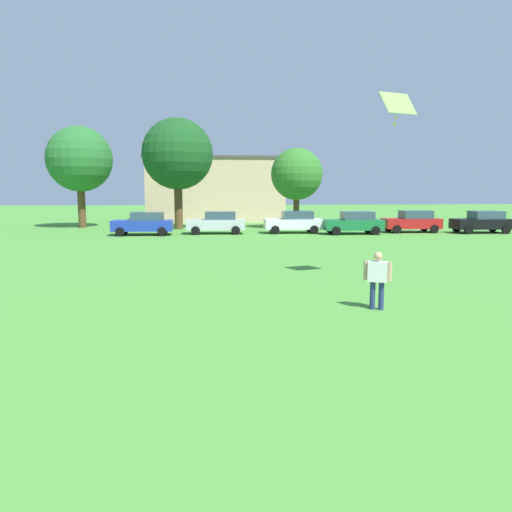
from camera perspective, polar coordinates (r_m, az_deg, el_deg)
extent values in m
plane|color=#4C9338|center=(27.47, -6.21, 0.78)|extent=(160.00, 160.00, 0.00)
cylinder|color=navy|center=(14.00, 13.33, -4.43)|extent=(0.15, 0.15, 0.78)
cylinder|color=navy|center=(13.99, 14.29, -4.48)|extent=(0.15, 0.15, 0.78)
cube|color=white|center=(13.87, 13.90, -1.75)|extent=(0.59, 0.47, 0.55)
cylinder|color=tan|center=(13.89, 12.57, -1.63)|extent=(0.11, 0.11, 0.52)
cylinder|color=tan|center=(13.86, 15.24, -1.74)|extent=(0.11, 0.11, 0.52)
sphere|color=tan|center=(13.81, 13.95, -0.05)|extent=(0.24, 0.24, 0.24)
cube|color=#8CD859|center=(17.97, 16.12, 16.63)|extent=(1.32, 0.92, 0.76)
sphere|color=yellow|center=(17.94, 16.09, 15.84)|extent=(0.10, 0.10, 0.10)
sphere|color=yellow|center=(17.89, 15.90, 15.16)|extent=(0.10, 0.10, 0.10)
sphere|color=yellow|center=(17.84, 15.72, 14.48)|extent=(0.10, 0.10, 0.10)
cube|color=#1E38AD|center=(36.67, -12.99, 3.46)|extent=(4.30, 1.80, 0.76)
cube|color=#334756|center=(36.58, -12.48, 4.53)|extent=(2.24, 1.58, 0.60)
cylinder|color=black|center=(36.05, -15.47, 2.70)|extent=(0.64, 0.22, 0.64)
cylinder|color=black|center=(37.81, -14.97, 2.94)|extent=(0.64, 0.22, 0.64)
cylinder|color=black|center=(35.63, -10.84, 2.79)|extent=(0.64, 0.22, 0.64)
cylinder|color=black|center=(37.41, -10.56, 3.02)|extent=(0.64, 0.22, 0.64)
cube|color=silver|center=(36.96, -4.70, 3.66)|extent=(4.30, 1.80, 0.76)
cube|color=#334756|center=(36.92, -4.18, 4.72)|extent=(2.24, 1.58, 0.60)
cylinder|color=black|center=(36.11, -7.01, 2.93)|extent=(0.64, 0.22, 0.64)
cylinder|color=black|center=(37.91, -6.92, 3.15)|extent=(0.64, 0.22, 0.64)
cylinder|color=black|center=(36.12, -2.37, 2.98)|extent=(0.64, 0.22, 0.64)
cylinder|color=black|center=(37.92, -2.49, 3.20)|extent=(0.64, 0.22, 0.64)
cube|color=white|center=(37.53, 4.28, 3.72)|extent=(4.30, 1.80, 0.76)
cube|color=#334756|center=(37.54, 4.81, 4.76)|extent=(2.24, 1.58, 0.60)
cylinder|color=black|center=(36.46, 2.23, 3.03)|extent=(0.64, 0.22, 0.64)
cylinder|color=black|center=(38.24, 1.90, 3.24)|extent=(0.64, 0.22, 0.64)
cylinder|color=black|center=(36.94, 6.74, 3.04)|extent=(0.64, 0.22, 0.64)
cylinder|color=black|center=(38.69, 6.21, 3.26)|extent=(0.64, 0.22, 0.64)
cube|color=#196B38|center=(37.27, 11.12, 3.57)|extent=(4.30, 1.80, 0.76)
cube|color=#334756|center=(37.32, 11.65, 4.61)|extent=(2.24, 1.58, 0.60)
cylinder|color=black|center=(36.05, 9.26, 2.88)|extent=(0.64, 0.22, 0.64)
cylinder|color=black|center=(37.79, 8.59, 3.11)|extent=(0.64, 0.22, 0.64)
cylinder|color=black|center=(36.87, 13.67, 2.87)|extent=(0.64, 0.22, 0.64)
cylinder|color=black|center=(38.58, 12.83, 3.10)|extent=(0.64, 0.22, 0.64)
cube|color=red|center=(39.94, 17.51, 3.63)|extent=(4.30, 1.80, 0.76)
cube|color=#334756|center=(40.03, 18.01, 4.59)|extent=(2.24, 1.58, 0.60)
cylinder|color=black|center=(38.59, 15.98, 2.99)|extent=(0.64, 0.22, 0.64)
cylinder|color=black|center=(40.28, 15.08, 3.21)|extent=(0.64, 0.22, 0.64)
cylinder|color=black|center=(39.73, 19.93, 2.96)|extent=(0.64, 0.22, 0.64)
cylinder|color=black|center=(41.36, 18.89, 3.17)|extent=(0.64, 0.22, 0.64)
cube|color=black|center=(41.24, 24.62, 3.40)|extent=(4.30, 1.80, 0.76)
cube|color=#334756|center=(41.37, 25.08, 4.33)|extent=(2.24, 1.58, 0.60)
cylinder|color=black|center=(39.77, 23.38, 2.79)|extent=(0.64, 0.22, 0.64)
cylinder|color=black|center=(41.36, 22.21, 3.01)|extent=(0.64, 0.22, 0.64)
cylinder|color=black|center=(41.23, 26.97, 2.74)|extent=(0.64, 0.22, 0.64)
cylinder|color=black|center=(42.77, 25.71, 2.96)|extent=(0.64, 0.22, 0.64)
cylinder|color=brown|center=(45.40, -19.52, 5.33)|extent=(0.65, 0.65, 3.52)
sphere|color=#286B2D|center=(45.45, -19.75, 10.52)|extent=(5.55, 5.55, 5.55)
cylinder|color=brown|center=(41.82, -8.96, 5.64)|extent=(0.68, 0.68, 3.71)
sphere|color=#194C1E|center=(41.90, -9.08, 11.58)|extent=(5.85, 5.85, 5.85)
cylinder|color=brown|center=(41.80, 4.67, 5.04)|extent=(0.50, 0.50, 2.74)
sphere|color=#337528|center=(41.78, 4.72, 9.44)|extent=(4.32, 4.32, 4.32)
cube|color=beige|center=(52.39, -4.66, 7.56)|extent=(13.90, 6.52, 6.38)
cube|color=#4C4742|center=(52.49, -4.70, 11.18)|extent=(14.46, 6.78, 0.24)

